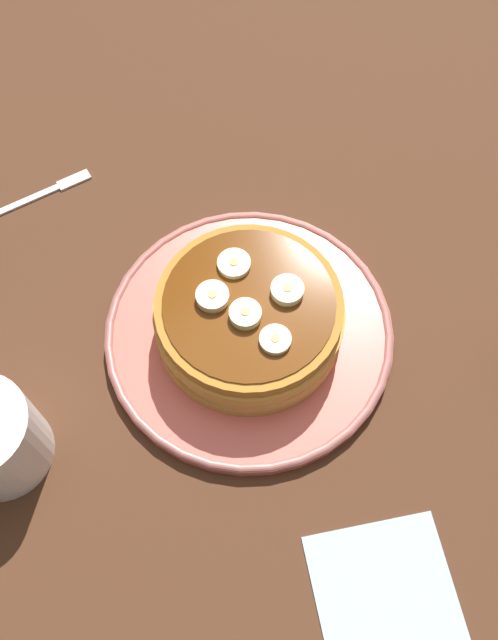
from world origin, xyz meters
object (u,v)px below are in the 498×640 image
banana_slice_4 (271,342)px  banana_slice_1 (234,264)px  plate (249,332)px  pancake_stack (249,316)px  napkin (385,595)px  banana_slice_0 (245,314)px  fork (39,194)px  banana_slice_2 (212,297)px  banana_slice_3 (287,290)px

banana_slice_4 → banana_slice_1: bearing=-98.2°
plate → pancake_stack: bearing=-87.9°
plate → napkin: plate is taller
banana_slice_0 → fork: bearing=-69.7°
banana_slice_2 → napkin: 27.65cm
plate → napkin: (2.31, 24.93, -0.64)cm
banana_slice_0 → napkin: (1.36, 23.94, -6.75)cm
banana_slice_3 → fork: banana_slice_3 is taller
banana_slice_2 → banana_slice_4: banana_slice_2 is taller
banana_slice_3 → pancake_stack: bearing=-14.4°
banana_slice_4 → napkin: bearing=84.8°
plate → pancake_stack: 3.08cm
pancake_stack → banana_slice_2: banana_slice_2 is taller
napkin → fork: 50.79cm
banana_slice_0 → banana_slice_1: bearing=-109.4°
plate → banana_slice_3: bearing=165.9°
banana_slice_4 → banana_slice_3: bearing=-137.4°
plate → banana_slice_4: (0.41, 4.24, 5.97)cm
napkin → banana_slice_1: bearing=-96.1°
plate → banana_slice_4: 7.34cm
pancake_stack → banana_slice_1: bearing=-101.2°
plate → banana_slice_4: size_ratio=9.96×
banana_slice_1 → banana_slice_3: banana_slice_3 is taller
banana_slice_0 → banana_slice_2: size_ratio=0.96×
banana_slice_1 → napkin: size_ratio=0.27×
pancake_stack → banana_slice_1: size_ratio=5.90×
plate → banana_slice_2: banana_slice_2 is taller
banana_slice_2 → banana_slice_4: bearing=108.8°
pancake_stack → banana_slice_2: size_ratio=6.05×
banana_slice_4 → pancake_stack: bearing=-95.5°
banana_slice_4 → banana_slice_0: bearing=-80.6°
banana_slice_4 → plate: bearing=-95.5°
banana_slice_2 → fork: banana_slice_2 is taller
pancake_stack → banana_slice_0: 3.33cm
plate → fork: 27.33cm
banana_slice_2 → plate: bearing=142.9°
napkin → banana_slice_4: bearing=-95.2°
napkin → banana_slice_0: bearing=-93.3°
banana_slice_0 → banana_slice_4: bearing=99.4°
banana_slice_1 → banana_slice_2: 3.81cm
pancake_stack → banana_slice_4: size_ratio=6.48×
banana_slice_2 → banana_slice_1: bearing=-148.7°
plate → banana_slice_0: (0.95, 0.99, 6.11)cm
pancake_stack → fork: 27.55cm
banana_slice_1 → fork: 25.02cm
banana_slice_0 → napkin: size_ratio=0.25×
banana_slice_3 → banana_slice_4: bearing=42.6°
plate → banana_slice_1: size_ratio=9.06×
banana_slice_3 → napkin: 25.64cm
banana_slice_4 → napkin: 21.80cm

